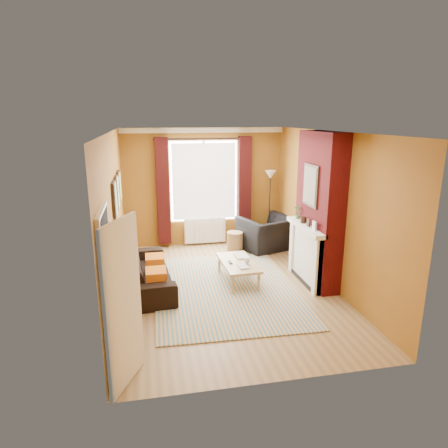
{
  "coord_description": "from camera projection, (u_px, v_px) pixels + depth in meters",
  "views": [
    {
      "loc": [
        -1.36,
        -6.63,
        3.04
      ],
      "look_at": [
        0.0,
        0.25,
        1.15
      ],
      "focal_mm": 32.0,
      "sensor_mm": 36.0,
      "label": 1
    }
  ],
  "objects": [
    {
      "name": "ground",
      "position": [
        227.0,
        288.0,
        7.33
      ],
      "size": [
        5.5,
        5.5,
        0.0
      ],
      "primitive_type": "plane",
      "color": "olive",
      "rests_on": "ground"
    },
    {
      "name": "room_walls",
      "position": [
        258.0,
        210.0,
        7.34
      ],
      "size": [
        3.82,
        5.54,
        2.83
      ],
      "color": "#8F5C1B",
      "rests_on": "ground"
    },
    {
      "name": "striped_rug",
      "position": [
        225.0,
        288.0,
        7.28
      ],
      "size": [
        2.61,
        3.55,
        0.02
      ],
      "rotation": [
        0.0,
        0.0,
        -0.03
      ],
      "color": "teal",
      "rests_on": "ground"
    },
    {
      "name": "sofa",
      "position": [
        147.0,
        272.0,
        7.28
      ],
      "size": [
        0.97,
        2.15,
        0.61
      ],
      "primitive_type": "imported",
      "rotation": [
        0.0,
        0.0,
        1.64
      ],
      "color": "black",
      "rests_on": "ground"
    },
    {
      "name": "armchair",
      "position": [
        267.0,
        233.0,
        9.39
      ],
      "size": [
        1.47,
        1.38,
        0.77
      ],
      "primitive_type": "imported",
      "rotation": [
        0.0,
        0.0,
        3.5
      ],
      "color": "black",
      "rests_on": "ground"
    },
    {
      "name": "coffee_table",
      "position": [
        238.0,
        264.0,
        7.53
      ],
      "size": [
        0.65,
        1.22,
        0.4
      ],
      "rotation": [
        0.0,
        0.0,
        0.04
      ],
      "color": "tan",
      "rests_on": "ground"
    },
    {
      "name": "wicker_stool",
      "position": [
        235.0,
        242.0,
        9.26
      ],
      "size": [
        0.49,
        0.49,
        0.46
      ],
      "rotation": [
        0.0,
        0.0,
        0.42
      ],
      "color": "olive",
      "rests_on": "ground"
    },
    {
      "name": "floor_lamp",
      "position": [
        270.0,
        186.0,
        9.52
      ],
      "size": [
        0.34,
        0.34,
        1.81
      ],
      "rotation": [
        0.0,
        0.0,
        -0.36
      ],
      "color": "black",
      "rests_on": "ground"
    },
    {
      "name": "book_a",
      "position": [
        238.0,
        267.0,
        7.22
      ],
      "size": [
        0.19,
        0.25,
        0.02
      ],
      "primitive_type": "imported",
      "rotation": [
        0.0,
        0.0,
        0.06
      ],
      "color": "#999999",
      "rests_on": "coffee_table"
    },
    {
      "name": "book_b",
      "position": [
        236.0,
        256.0,
        7.76
      ],
      "size": [
        0.26,
        0.34,
        0.03
      ],
      "primitive_type": "imported",
      "rotation": [
        0.0,
        0.0,
        0.04
      ],
      "color": "#999999",
      "rests_on": "coffee_table"
    },
    {
      "name": "mug",
      "position": [
        247.0,
        262.0,
        7.37
      ],
      "size": [
        0.14,
        0.14,
        0.1
      ],
      "primitive_type": "imported",
      "rotation": [
        0.0,
        0.0,
        0.36
      ],
      "color": "#999999",
      "rests_on": "coffee_table"
    },
    {
      "name": "tv_remote",
      "position": [
        230.0,
        262.0,
        7.46
      ],
      "size": [
        0.05,
        0.17,
        0.02
      ],
      "rotation": [
        0.0,
        0.0,
        0.02
      ],
      "color": "black",
      "rests_on": "coffee_table"
    }
  ]
}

